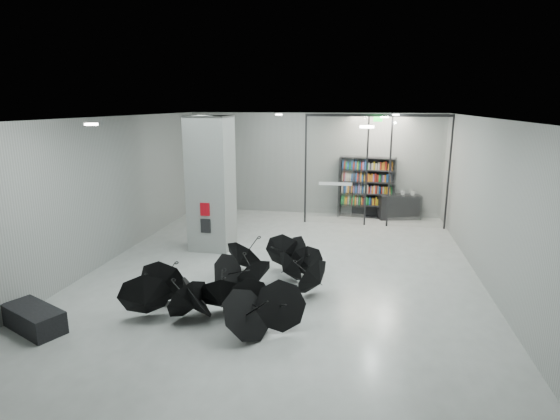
% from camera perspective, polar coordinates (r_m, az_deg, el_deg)
% --- Properties ---
extents(room, '(14.00, 14.02, 4.01)m').
position_cam_1_polar(room, '(10.82, 0.09, 5.55)').
color(room, gray).
rests_on(room, ground).
extents(column, '(1.20, 1.20, 4.00)m').
position_cam_1_polar(column, '(13.51, -8.83, 3.37)').
color(column, slate).
rests_on(column, ground).
extents(fire_cabinet, '(0.28, 0.04, 0.38)m').
position_cam_1_polar(fire_cabinet, '(13.07, -9.62, 0.08)').
color(fire_cabinet, '#A50A07').
rests_on(fire_cabinet, column).
extents(info_panel, '(0.30, 0.03, 0.42)m').
position_cam_1_polar(info_panel, '(13.19, -9.54, -2.03)').
color(info_panel, black).
rests_on(info_panel, column).
extents(exit_sign, '(0.30, 0.06, 0.15)m').
position_cam_1_polar(exit_sign, '(15.85, 12.47, 11.31)').
color(exit_sign, '#0CE533').
rests_on(exit_sign, room).
extents(glass_partition, '(5.06, 0.08, 4.00)m').
position_cam_1_polar(glass_partition, '(16.18, 12.13, 5.54)').
color(glass_partition, silver).
rests_on(glass_partition, ground).
extents(bench, '(1.52, 1.13, 0.45)m').
position_cam_1_polar(bench, '(10.20, -29.06, -12.10)').
color(bench, black).
rests_on(bench, ground).
extents(bookshelf, '(2.17, 0.72, 2.34)m').
position_cam_1_polar(bookshelf, '(17.57, 11.09, 2.86)').
color(bookshelf, black).
rests_on(bookshelf, ground).
extents(shop_counter, '(1.67, 0.99, 0.94)m').
position_cam_1_polar(shop_counter, '(17.72, 15.04, 0.42)').
color(shop_counter, black).
rests_on(shop_counter, ground).
extents(umbrella_cluster, '(4.65, 4.86, 1.28)m').
position_cam_1_polar(umbrella_cluster, '(10.17, -4.91, -9.92)').
color(umbrella_cluster, black).
rests_on(umbrella_cluster, ground).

